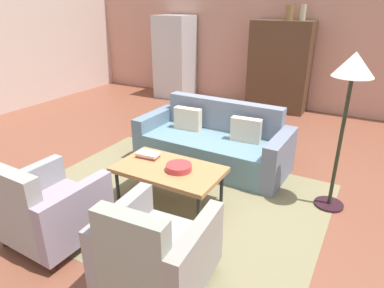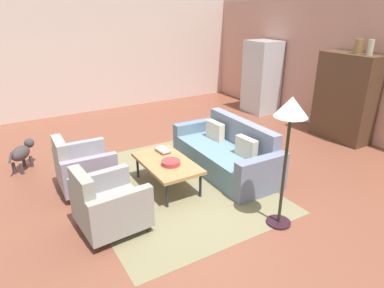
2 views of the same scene
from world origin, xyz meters
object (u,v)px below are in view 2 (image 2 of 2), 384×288
at_px(couch, 228,154).
at_px(vase_round, 371,47).
at_px(refrigerator, 262,77).
at_px(dog, 22,153).
at_px(fruit_bowl, 171,163).
at_px(cabinet, 345,98).
at_px(vase_tall, 359,46).
at_px(armchair_right, 106,206).
at_px(coffee_table, 167,164).
at_px(armchair_left, 81,169).
at_px(book_stack, 163,150).
at_px(floor_lamp, 290,120).

distance_m(couch, vase_round, 3.40).
xyz_separation_m(refrigerator, dog, (0.56, -5.91, -0.61)).
xyz_separation_m(fruit_bowl, refrigerator, (-2.55, 4.04, 0.45)).
bearing_deg(refrigerator, cabinet, 2.46).
bearing_deg(vase_tall, dog, -108.20).
bearing_deg(vase_round, armchair_right, -87.48).
xyz_separation_m(armchair_right, vase_tall, (-0.48, 5.30, 1.60)).
distance_m(couch, armchair_right, 2.43).
bearing_deg(couch, dog, 59.93).
bearing_deg(coffee_table, armchair_left, -117.30).
xyz_separation_m(coffee_table, armchair_right, (0.60, -1.17, -0.05)).
bearing_deg(book_stack, fruit_bowl, -12.59).
bearing_deg(couch, armchair_left, 76.80).
bearing_deg(book_stack, armchair_left, -100.62).
height_order(fruit_bowl, cabinet, cabinet).
bearing_deg(dog, book_stack, -88.95).
distance_m(vase_round, refrigerator, 2.97).
relative_size(couch, refrigerator, 1.15).
xyz_separation_m(armchair_left, fruit_bowl, (0.73, 1.17, 0.13)).
bearing_deg(armchair_left, coffee_table, 64.35).
relative_size(armchair_right, fruit_bowl, 3.07).
xyz_separation_m(floor_lamp, dog, (-3.49, -2.67, -1.13)).
relative_size(couch, coffee_table, 1.77).
bearing_deg(armchair_left, book_stack, 81.02).
height_order(armchair_left, armchair_right, same).
bearing_deg(armchair_right, book_stack, 123.29).
distance_m(cabinet, refrigerator, 2.44).
xyz_separation_m(couch, coffee_table, (-0.00, -1.19, 0.11)).
xyz_separation_m(armchair_right, vase_round, (-0.23, 5.30, 1.60)).
bearing_deg(coffee_table, couch, 89.91).
bearing_deg(cabinet, dog, -107.32).
bearing_deg(vase_tall, book_stack, -96.85).
bearing_deg(book_stack, vase_tall, 83.15).
relative_size(couch, book_stack, 7.50).
distance_m(cabinet, dog, 6.32).
distance_m(book_stack, floor_lamp, 2.33).
bearing_deg(armchair_right, couch, 100.52).
distance_m(armchair_left, refrigerator, 5.54).
xyz_separation_m(armchair_left, cabinet, (0.62, 5.31, 0.56)).
bearing_deg(vase_tall, fruit_bowl, -89.85).
height_order(cabinet, vase_tall, vase_tall).
bearing_deg(refrigerator, dog, -84.55).
height_order(vase_tall, floor_lamp, vase_tall).
bearing_deg(refrigerator, fruit_bowl, -57.73).
relative_size(floor_lamp, dog, 2.92).
relative_size(coffee_table, vase_round, 4.15).
xyz_separation_m(coffee_table, vase_round, (0.37, 4.14, 1.55)).
bearing_deg(dog, armchair_left, -112.64).
bearing_deg(vase_round, dog, -110.32).
xyz_separation_m(armchair_right, dog, (-2.46, -0.70, -0.03)).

